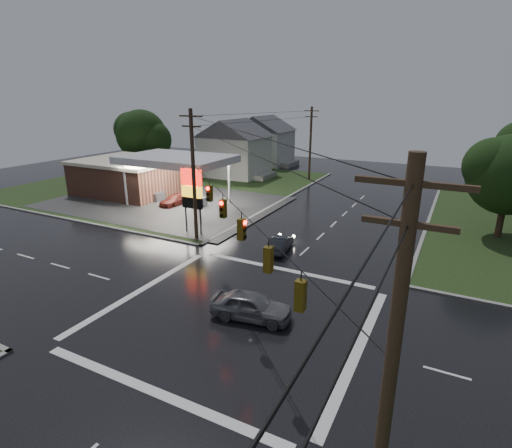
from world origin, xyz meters
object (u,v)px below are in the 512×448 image
at_px(car_crossing, 251,306).
at_px(tree_nw_behind, 142,135).
at_px(car_pump, 176,200).
at_px(house_near, 235,147).
at_px(utility_pole_se, 388,389).
at_px(car_north, 280,243).
at_px(house_far, 264,140).
at_px(utility_pole_nw, 194,174).
at_px(utility_pole_n, 310,143).
at_px(pylon_sign, 192,190).
at_px(tree_ne_near, 511,175).
at_px(gas_station, 137,174).

bearing_deg(car_crossing, tree_nw_behind, 40.54).
bearing_deg(car_pump, house_near, 104.93).
bearing_deg(utility_pole_se, car_north, 119.89).
relative_size(utility_pole_se, car_crossing, 2.39).
height_order(house_near, car_north, house_near).
bearing_deg(car_north, car_crossing, 97.15).
height_order(house_far, car_pump, house_far).
bearing_deg(house_near, utility_pole_nw, -66.63).
bearing_deg(utility_pole_se, utility_pole_n, 111.80).
distance_m(pylon_sign, tree_ne_near, 27.23).
height_order(pylon_sign, utility_pole_n, utility_pole_n).
bearing_deg(house_far, gas_station, -97.50).
xyz_separation_m(car_north, car_pump, (-16.36, 7.48, -0.00)).
bearing_deg(utility_pole_n, house_far, 141.23).
height_order(utility_pole_nw, utility_pole_n, utility_pole_nw).
bearing_deg(pylon_sign, car_north, -2.08).
relative_size(house_near, car_north, 2.88).
relative_size(house_far, tree_ne_near, 1.23).
distance_m(utility_pole_n, car_north, 29.26).
bearing_deg(utility_pole_nw, tree_nw_behind, 139.90).
xyz_separation_m(utility_pole_se, car_pump, (-27.67, 27.16, -5.09)).
height_order(gas_station, house_far, house_far).
xyz_separation_m(tree_ne_near, car_crossing, (-13.22, -21.92, -4.78)).
xyz_separation_m(pylon_sign, car_crossing, (11.43, -10.43, -3.23)).
relative_size(gas_station, utility_pole_se, 2.38).
bearing_deg(house_near, tree_nw_behind, -155.02).
relative_size(utility_pole_se, car_north, 2.86).
relative_size(utility_pole_nw, tree_nw_behind, 1.10).
bearing_deg(car_north, tree_nw_behind, -39.74).
xyz_separation_m(car_north, car_crossing, (2.74, -10.11, 0.15)).
bearing_deg(utility_pole_nw, tree_ne_near, 27.86).
distance_m(utility_pole_se, house_near, 54.77).
bearing_deg(gas_station, car_pump, -15.19).
bearing_deg(utility_pole_n, pylon_sign, -92.08).
bearing_deg(tree_nw_behind, house_far, 56.56).
height_order(car_north, car_crossing, car_crossing).
bearing_deg(tree_ne_near, utility_pole_nw, -152.14).
relative_size(house_near, car_crossing, 2.40).
height_order(tree_nw_behind, car_crossing, tree_nw_behind).
bearing_deg(utility_pole_n, car_pump, -113.08).
bearing_deg(pylon_sign, car_crossing, -42.39).
xyz_separation_m(utility_pole_se, utility_pole_n, (-19.00, 47.50, -0.25)).
bearing_deg(tree_nw_behind, car_crossing, -40.72).
bearing_deg(utility_pole_n, car_crossing, -74.63).
relative_size(utility_pole_nw, house_far, 1.00).
xyz_separation_m(gas_station, car_pump, (7.51, -2.04, -1.92)).
xyz_separation_m(pylon_sign, utility_pole_se, (20.00, -20.00, 1.71)).
relative_size(house_near, house_far, 1.00).
distance_m(utility_pole_se, car_pump, 39.10).
relative_size(utility_pole_se, tree_ne_near, 1.22).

